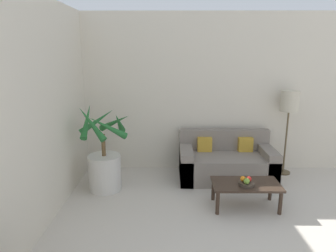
% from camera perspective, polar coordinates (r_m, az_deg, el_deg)
% --- Properties ---
extents(wall_back, '(7.90, 0.06, 2.70)m').
position_cam_1_polar(wall_back, '(5.46, 18.38, 5.84)').
color(wall_back, beige).
rests_on(wall_back, ground_plane).
extents(potted_palm, '(0.82, 0.83, 1.33)m').
position_cam_1_polar(potted_palm, '(4.64, -12.00, -6.69)').
color(potted_palm, beige).
rests_on(potted_palm, ground_plane).
extents(sofa_loveseat, '(1.53, 0.79, 0.77)m').
position_cam_1_polar(sofa_loveseat, '(5.09, 10.97, -6.84)').
color(sofa_loveseat, gray).
rests_on(sofa_loveseat, ground_plane).
extents(floor_lamp, '(0.29, 0.29, 1.44)m').
position_cam_1_polar(floor_lamp, '(5.34, 22.10, 3.59)').
color(floor_lamp, brown).
rests_on(floor_lamp, ground_plane).
extents(coffee_table, '(0.90, 0.48, 0.34)m').
position_cam_1_polar(coffee_table, '(4.22, 14.61, -11.08)').
color(coffee_table, '#38281E').
rests_on(coffee_table, ground_plane).
extents(fruit_bowl, '(0.20, 0.20, 0.04)m').
position_cam_1_polar(fruit_bowl, '(4.13, 14.71, -10.64)').
color(fruit_bowl, '#42382D').
rests_on(fruit_bowl, coffee_table).
extents(apple_red, '(0.07, 0.07, 0.07)m').
position_cam_1_polar(apple_red, '(4.14, 15.16, -9.72)').
color(apple_red, red).
rests_on(apple_red, fruit_bowl).
extents(apple_green, '(0.08, 0.08, 0.08)m').
position_cam_1_polar(apple_green, '(4.07, 14.76, -10.11)').
color(apple_green, olive).
rests_on(apple_green, fruit_bowl).
extents(orange_fruit, '(0.07, 0.07, 0.07)m').
position_cam_1_polar(orange_fruit, '(4.13, 14.09, -9.74)').
color(orange_fruit, orange).
rests_on(orange_fruit, fruit_bowl).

